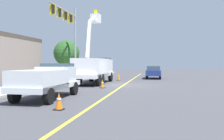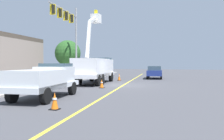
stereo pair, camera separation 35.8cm
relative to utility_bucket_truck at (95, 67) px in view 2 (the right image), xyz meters
The scene contains 11 objects.
ground 4.00m from the utility_bucket_truck, 112.05° to the right, with size 120.00×120.00×0.00m, color #47474C.
sidewalk_far_side 5.20m from the utility_bucket_truck, 117.05° to the left, with size 60.00×3.60×0.12m, color #B2ADA3.
lane_centre_stripe 4.00m from the utility_bucket_truck, 112.05° to the right, with size 50.00×0.16×0.01m, color yellow.
utility_bucket_truck is the anchor object (origin of this frame).
service_pickup_truck 10.74m from the utility_bucket_truck, behind, with size 5.80×2.72×2.06m.
passing_minivan 10.50m from the utility_bucket_truck, 27.45° to the right, with size 4.98×2.43×1.69m.
traffic_cone_leading 13.94m from the utility_bucket_truck, 165.24° to the right, with size 0.40×0.40×0.78m.
traffic_cone_mid_front 4.88m from the utility_bucket_truck, 150.94° to the right, with size 0.40×0.40×0.73m.
traffic_cone_mid_rear 4.85m from the utility_bucket_truck, 15.90° to the right, with size 0.40×0.40×0.87m.
traffic_signal_mast 6.22m from the utility_bucket_truck, 67.17° to the left, with size 7.37×1.12×8.90m.
street_tree_right 9.16m from the utility_bucket_truck, 46.35° to the left, with size 3.48×3.48×5.18m.
Camera 2 is at (-21.25, -5.83, 2.08)m, focal length 38.03 mm.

